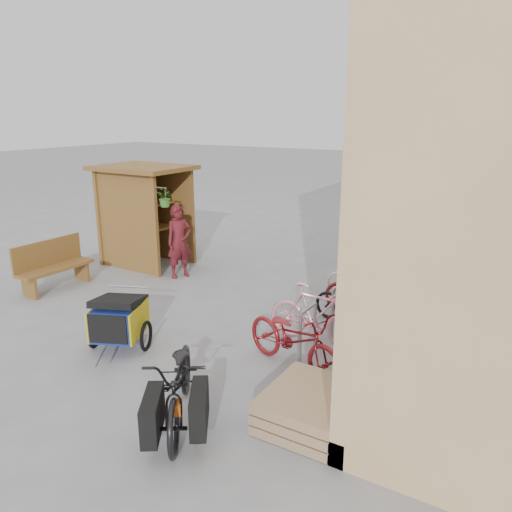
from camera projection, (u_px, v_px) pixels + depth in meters
The scene contains 17 objects.
ground at pixel (187, 328), 8.67m from camera, with size 80.00×80.00×0.00m, color gray.
kiosk at pixel (142, 201), 11.90m from camera, with size 2.49×1.65×2.40m.
bike_rack at pixel (363, 283), 9.36m from camera, with size 0.05×5.35×0.86m.
pallet_stack at pixel (310, 407), 5.98m from camera, with size 1.00×1.20×0.40m.
bench at pixel (53, 264), 10.48m from camera, with size 0.52×1.64×1.03m.
shopping_carts at pixel (449, 235), 12.71m from camera, with size 0.57×1.91×1.02m.
child_trailer at pixel (119, 318), 7.81m from camera, with size 1.03×1.55×0.91m.
cargo_bike at pixel (180, 385), 5.90m from camera, with size 1.63×1.99×1.02m.
person_kiosk at pixel (179, 242), 11.12m from camera, with size 0.60×0.39×1.64m, color maroon.
bike_0 at pixel (294, 339), 7.14m from camera, with size 0.64×1.85×0.97m, color maroon.
bike_1 at pixel (316, 315), 7.95m from camera, with size 0.47×1.66×1.00m, color #F8A1B3.
bike_2 at pixel (355, 304), 8.68m from camera, with size 0.53×1.52×0.80m, color black.
bike_3 at pixel (363, 293), 9.06m from camera, with size 0.42×1.47×0.89m, color maroon.
bike_4 at pixel (362, 281), 9.80m from camera, with size 0.53×1.52×0.80m, color silver.
bike_5 at pixel (379, 274), 9.95m from camera, with size 0.46×1.63×0.98m, color #F8A1B3.
bike_6 at pixel (394, 265), 10.80m from camera, with size 0.55×1.57×0.83m, color #F8A1B3.
bike_7 at pixel (386, 253), 11.20m from camera, with size 0.51×1.82×1.09m, color silver.
Camera 1 is at (5.15, -6.22, 3.62)m, focal length 35.00 mm.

